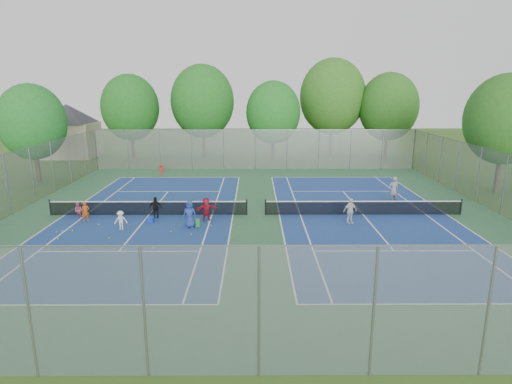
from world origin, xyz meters
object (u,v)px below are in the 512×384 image
at_px(ball_hopper, 197,223).
at_px(ball_crate, 150,220).
at_px(net_right, 363,208).
at_px(net_left, 149,208).
at_px(instructor, 393,190).

bearing_deg(ball_hopper, ball_crate, 163.93).
height_order(net_right, ball_hopper, net_right).
bearing_deg(ball_crate, net_left, 106.77).
distance_m(net_left, net_right, 14.00).
xyz_separation_m(net_right, instructor, (2.81, 2.78, 0.54)).
bearing_deg(net_right, ball_crate, -173.41).
height_order(ball_hopper, instructor, instructor).
distance_m(net_left, instructor, 17.05).
height_order(net_left, instructor, instructor).
height_order(net_left, ball_crate, net_left).
bearing_deg(net_right, net_left, 180.00).
distance_m(ball_crate, instructor, 16.93).
height_order(net_left, net_right, same).
relative_size(net_left, instructor, 6.49).
bearing_deg(instructor, net_left, 2.96).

